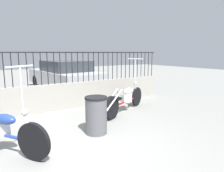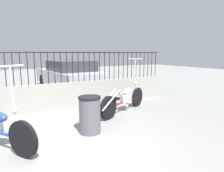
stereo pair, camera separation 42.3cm
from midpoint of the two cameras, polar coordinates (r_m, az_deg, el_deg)
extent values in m
plane|color=gray|center=(3.91, -11.10, -17.30)|extent=(40.00, 40.00, 0.00)
cube|color=#9E998E|center=(6.28, -18.97, -3.37)|extent=(9.32, 0.18, 0.82)
cylinder|color=black|center=(6.07, -26.51, 4.23)|extent=(0.02, 0.02, 0.96)
cylinder|color=black|center=(6.08, -24.72, 4.36)|extent=(0.02, 0.02, 0.96)
cylinder|color=black|center=(6.10, -22.94, 4.49)|extent=(0.02, 0.02, 0.96)
cylinder|color=black|center=(6.13, -21.17, 4.62)|extent=(0.02, 0.02, 0.96)
cylinder|color=black|center=(6.15, -19.41, 4.74)|extent=(0.02, 0.02, 0.96)
cylinder|color=black|center=(6.19, -17.67, 4.85)|extent=(0.02, 0.02, 0.96)
cylinder|color=black|center=(6.23, -15.96, 4.96)|extent=(0.02, 0.02, 0.96)
cylinder|color=black|center=(6.28, -14.26, 5.07)|extent=(0.02, 0.02, 0.96)
cylinder|color=black|center=(6.33, -12.59, 5.16)|extent=(0.02, 0.02, 0.96)
cylinder|color=black|center=(6.38, -10.95, 5.25)|extent=(0.02, 0.02, 0.96)
cylinder|color=black|center=(6.45, -9.34, 5.34)|extent=(0.02, 0.02, 0.96)
cylinder|color=black|center=(6.51, -7.76, 5.42)|extent=(0.02, 0.02, 0.96)
cylinder|color=black|center=(6.58, -6.22, 5.49)|extent=(0.02, 0.02, 0.96)
cylinder|color=black|center=(6.66, -4.70, 5.56)|extent=(0.02, 0.02, 0.96)
cylinder|color=black|center=(6.74, -3.22, 5.62)|extent=(0.02, 0.02, 0.96)
cylinder|color=black|center=(6.83, -1.78, 5.68)|extent=(0.02, 0.02, 0.96)
cylinder|color=black|center=(6.91, -0.38, 5.73)|extent=(0.02, 0.02, 0.96)
cylinder|color=black|center=(7.01, 0.99, 5.78)|extent=(0.02, 0.02, 0.96)
cylinder|color=black|center=(7.11, 2.33, 5.83)|extent=(0.02, 0.02, 0.96)
cylinder|color=black|center=(7.21, 3.63, 5.87)|extent=(0.02, 0.02, 0.96)
cylinder|color=black|center=(7.31, 4.89, 5.90)|extent=(0.02, 0.02, 0.96)
cylinder|color=black|center=(7.42, 6.11, 5.93)|extent=(0.02, 0.02, 0.96)
cylinder|color=black|center=(7.53, 7.30, 5.96)|extent=(0.02, 0.02, 0.96)
cylinder|color=black|center=(7.64, 8.46, 5.99)|extent=(0.02, 0.02, 0.96)
cylinder|color=black|center=(7.76, 9.58, 6.01)|extent=(0.02, 0.02, 0.96)
cylinder|color=black|center=(7.88, 10.66, 6.03)|extent=(0.02, 0.02, 0.96)
cylinder|color=black|center=(8.00, 11.72, 6.05)|extent=(0.02, 0.02, 0.96)
cylinder|color=black|center=(8.13, 12.74, 6.06)|extent=(0.02, 0.02, 0.96)
cylinder|color=black|center=(8.26, 13.73, 6.07)|extent=(0.02, 0.02, 0.96)
cylinder|color=black|center=(6.14, -19.65, 9.05)|extent=(9.32, 0.04, 0.04)
cylinder|color=black|center=(6.67, 9.05, -3.11)|extent=(0.59, 0.33, 0.62)
cylinder|color=black|center=(5.31, 1.26, -6.26)|extent=(0.61, 0.37, 0.63)
cylinder|color=#AD191E|center=(5.97, 5.61, -4.52)|extent=(1.36, 0.69, 0.06)
cube|color=silver|center=(5.99, 5.86, -3.49)|extent=(0.28, 0.18, 0.24)
ellipsoid|color=white|center=(6.05, 6.45, -1.43)|extent=(0.50, 0.38, 0.18)
cube|color=black|center=(5.50, 3.01, -3.76)|extent=(0.32, 0.27, 0.06)
cylinder|color=silver|center=(6.54, 8.76, -1.12)|extent=(0.22, 0.14, 0.51)
sphere|color=silver|center=(6.45, 8.57, 0.81)|extent=(0.11, 0.11, 0.11)
cylinder|color=silver|center=(6.37, 8.54, 4.29)|extent=(0.03, 0.03, 0.75)
cylinder|color=silver|center=(6.35, 8.62, 7.66)|extent=(0.25, 0.48, 0.03)
cylinder|color=silver|center=(5.25, 2.21, -3.95)|extent=(0.74, 0.39, 0.46)
cylinder|color=silver|center=(5.33, 0.94, -3.75)|extent=(0.74, 0.39, 0.46)
cylinder|color=black|center=(3.67, -21.04, -14.06)|extent=(0.42, 0.57, 0.65)
cylinder|color=silver|center=(3.64, -22.24, -10.08)|extent=(0.16, 0.21, 0.51)
sphere|color=silver|center=(3.62, -23.10, -6.44)|extent=(0.11, 0.11, 0.11)
cylinder|color=silver|center=(3.56, -23.80, -0.52)|extent=(0.03, 0.03, 0.71)
cylinder|color=silver|center=(3.52, -24.19, 5.21)|extent=(0.45, 0.32, 0.03)
cylinder|color=#56565B|center=(4.42, -3.61, -8.47)|extent=(0.47, 0.47, 0.78)
cylinder|color=black|center=(4.31, -3.67, -3.29)|extent=(0.49, 0.49, 0.04)
cylinder|color=black|center=(10.85, -18.21, 1.42)|extent=(0.17, 0.65, 0.64)
cylinder|color=black|center=(11.48, -9.65, 2.18)|extent=(0.17, 0.65, 0.64)
cylinder|color=black|center=(8.21, -12.48, -0.78)|extent=(0.17, 0.65, 0.64)
cylinder|color=black|center=(9.03, -1.96, 0.35)|extent=(0.17, 0.65, 0.64)
cube|color=#B7BABF|center=(9.80, -10.88, 2.43)|extent=(2.34, 4.72, 0.68)
cube|color=#2D3338|center=(9.55, -10.43, 5.73)|extent=(1.92, 2.35, 0.48)
camera|label=1|loc=(0.21, -88.10, 0.32)|focal=32.00mm
camera|label=2|loc=(0.21, 91.90, -0.32)|focal=32.00mm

